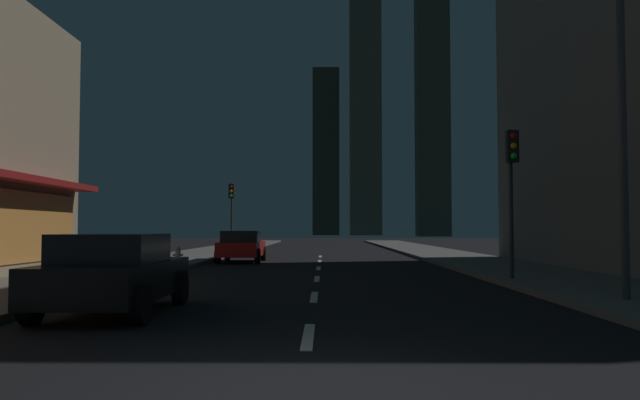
# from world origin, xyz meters

# --- Properties ---
(ground_plane) EXTENTS (78.00, 136.00, 0.10)m
(ground_plane) POSITION_xyz_m (0.00, 32.00, -0.05)
(ground_plane) COLOR black
(sidewalk_right) EXTENTS (4.00, 76.00, 0.15)m
(sidewalk_right) POSITION_xyz_m (7.00, 32.00, 0.07)
(sidewalk_right) COLOR #605E59
(sidewalk_right) RESTS_ON ground
(sidewalk_left) EXTENTS (4.00, 76.00, 0.15)m
(sidewalk_left) POSITION_xyz_m (-7.00, 32.00, 0.07)
(sidewalk_left) COLOR #605E59
(sidewalk_left) RESTS_ON ground
(lane_marking_center) EXTENTS (0.16, 33.40, 0.01)m
(lane_marking_center) POSITION_xyz_m (0.00, 13.60, 0.01)
(lane_marking_center) COLOR silver
(lane_marking_center) RESTS_ON ground
(skyscraper_distant_tall) EXTENTS (6.44, 7.52, 40.60)m
(skyscraper_distant_tall) POSITION_xyz_m (0.58, 149.04, 20.30)
(skyscraper_distant_tall) COLOR #38352A
(skyscraper_distant_tall) RESTS_ON ground
(skyscraper_distant_mid) EXTENTS (7.46, 6.45, 79.77)m
(skyscraper_distant_mid) POSITION_xyz_m (10.15, 146.67, 39.89)
(skyscraper_distant_mid) COLOR #5E5946
(skyscraper_distant_mid) RESTS_ON ground
(skyscraper_distant_short) EXTENTS (6.48, 5.24, 51.40)m
(skyscraper_distant_short) POSITION_xyz_m (22.17, 121.94, 25.70)
(skyscraper_distant_short) COLOR #464335
(skyscraper_distant_short) RESTS_ON ground
(car_parked_near) EXTENTS (1.98, 4.24, 1.45)m
(car_parked_near) POSITION_xyz_m (-3.60, 5.59, 0.74)
(car_parked_near) COLOR black
(car_parked_near) RESTS_ON ground
(car_parked_far) EXTENTS (1.98, 4.24, 1.45)m
(car_parked_far) POSITION_xyz_m (-3.60, 23.34, 0.74)
(car_parked_far) COLOR #B21919
(car_parked_far) RESTS_ON ground
(fire_hydrant_far_left) EXTENTS (0.42, 0.30, 0.65)m
(fire_hydrant_far_left) POSITION_xyz_m (-5.90, 20.53, 0.45)
(fire_hydrant_far_left) COLOR #B2B2B2
(fire_hydrant_far_left) RESTS_ON sidewalk_left
(traffic_light_near_right) EXTENTS (0.32, 0.48, 4.20)m
(traffic_light_near_right) POSITION_xyz_m (5.50, 11.80, 3.19)
(traffic_light_near_right) COLOR #2D2D2D
(traffic_light_near_right) RESTS_ON sidewalk_right
(traffic_light_far_left) EXTENTS (0.32, 0.48, 4.20)m
(traffic_light_far_left) POSITION_xyz_m (-5.50, 32.94, 3.19)
(traffic_light_far_left) COLOR #2D2D2D
(traffic_light_far_left) RESTS_ON sidewalk_left
(street_lamp_right) EXTENTS (1.96, 0.56, 6.58)m
(street_lamp_right) POSITION_xyz_m (5.38, 6.67, 5.07)
(street_lamp_right) COLOR #38383D
(street_lamp_right) RESTS_ON sidewalk_right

